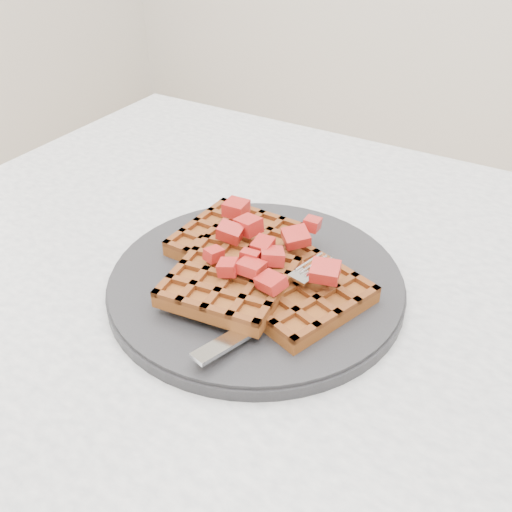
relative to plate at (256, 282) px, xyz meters
The scene contains 5 objects.
table 0.19m from the plate, ahead, with size 1.20×0.80×0.75m.
plate is the anchor object (origin of this frame).
waffles 0.02m from the plate, 87.49° to the right, with size 0.22×0.19×0.03m.
strawberry_pile 0.05m from the plate, 90.00° to the right, with size 0.15×0.15×0.02m, color #910706, non-canonical shape.
fork 0.06m from the plate, 41.34° to the right, with size 0.02×0.18×0.02m, color silver, non-canonical shape.
Camera 1 is at (0.09, -0.40, 1.11)m, focal length 40.00 mm.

